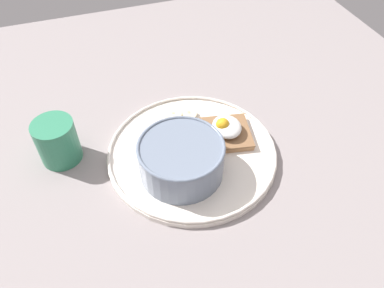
{
  "coord_description": "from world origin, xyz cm",
  "views": [
    {
      "loc": [
        43.17,
        -14.8,
        53.4
      ],
      "look_at": [
        0.0,
        0.0,
        5.0
      ],
      "focal_mm": 35.0,
      "sensor_mm": 36.0,
      "label": 1
    }
  ],
  "objects_px": {
    "banana_slice_back": "(185,125)",
    "banana_slice_right": "(189,114)",
    "oatmeal_bowl": "(181,159)",
    "toast_slice": "(226,133)",
    "coffee_mug": "(57,141)",
    "poached_egg": "(226,126)",
    "banana_slice_front": "(172,132)",
    "banana_slice_left": "(173,115)"
  },
  "relations": [
    {
      "from": "oatmeal_bowl",
      "to": "coffee_mug",
      "type": "height_order",
      "value": "coffee_mug"
    },
    {
      "from": "toast_slice",
      "to": "poached_egg",
      "type": "relative_size",
      "value": 1.73
    },
    {
      "from": "banana_slice_right",
      "to": "coffee_mug",
      "type": "bearing_deg",
      "value": -85.77
    },
    {
      "from": "poached_egg",
      "to": "banana_slice_back",
      "type": "xyz_separation_m",
      "value": [
        -0.05,
        -0.07,
        -0.02
      ]
    },
    {
      "from": "banana_slice_right",
      "to": "banana_slice_front",
      "type": "bearing_deg",
      "value": -51.89
    },
    {
      "from": "toast_slice",
      "to": "banana_slice_right",
      "type": "relative_size",
      "value": 2.42
    },
    {
      "from": "oatmeal_bowl",
      "to": "coffee_mug",
      "type": "xyz_separation_m",
      "value": [
        -0.11,
        -0.19,
        0.0
      ]
    },
    {
      "from": "banana_slice_left",
      "to": "banana_slice_right",
      "type": "height_order",
      "value": "banana_slice_left"
    },
    {
      "from": "toast_slice",
      "to": "poached_egg",
      "type": "distance_m",
      "value": 0.02
    },
    {
      "from": "banana_slice_front",
      "to": "coffee_mug",
      "type": "distance_m",
      "value": 0.21
    },
    {
      "from": "coffee_mug",
      "to": "oatmeal_bowl",
      "type": "bearing_deg",
      "value": 60.25
    },
    {
      "from": "oatmeal_bowl",
      "to": "banana_slice_left",
      "type": "height_order",
      "value": "oatmeal_bowl"
    },
    {
      "from": "toast_slice",
      "to": "banana_slice_right",
      "type": "distance_m",
      "value": 0.09
    },
    {
      "from": "banana_slice_right",
      "to": "coffee_mug",
      "type": "height_order",
      "value": "coffee_mug"
    },
    {
      "from": "banana_slice_back",
      "to": "coffee_mug",
      "type": "bearing_deg",
      "value": -92.63
    },
    {
      "from": "poached_egg",
      "to": "banana_slice_right",
      "type": "xyz_separation_m",
      "value": [
        -0.07,
        -0.05,
        -0.02
      ]
    },
    {
      "from": "toast_slice",
      "to": "coffee_mug",
      "type": "bearing_deg",
      "value": -100.68
    },
    {
      "from": "poached_egg",
      "to": "banana_slice_left",
      "type": "relative_size",
      "value": 1.53
    },
    {
      "from": "banana_slice_front",
      "to": "banana_slice_back",
      "type": "height_order",
      "value": "banana_slice_back"
    },
    {
      "from": "banana_slice_front",
      "to": "banana_slice_right",
      "type": "xyz_separation_m",
      "value": [
        -0.04,
        0.05,
        0.0
      ]
    },
    {
      "from": "coffee_mug",
      "to": "toast_slice",
      "type": "bearing_deg",
      "value": 79.32
    },
    {
      "from": "poached_egg",
      "to": "coffee_mug",
      "type": "distance_m",
      "value": 0.3
    },
    {
      "from": "oatmeal_bowl",
      "to": "toast_slice",
      "type": "relative_size",
      "value": 1.4
    },
    {
      "from": "banana_slice_right",
      "to": "coffee_mug",
      "type": "relative_size",
      "value": 0.53
    },
    {
      "from": "banana_slice_front",
      "to": "banana_slice_right",
      "type": "distance_m",
      "value": 0.06
    },
    {
      "from": "toast_slice",
      "to": "banana_slice_left",
      "type": "bearing_deg",
      "value": -135.04
    },
    {
      "from": "toast_slice",
      "to": "banana_slice_left",
      "type": "relative_size",
      "value": 2.65
    },
    {
      "from": "poached_egg",
      "to": "banana_slice_front",
      "type": "relative_size",
      "value": 1.72
    },
    {
      "from": "poached_egg",
      "to": "banana_slice_back",
      "type": "distance_m",
      "value": 0.08
    },
    {
      "from": "poached_egg",
      "to": "banana_slice_front",
      "type": "distance_m",
      "value": 0.1
    },
    {
      "from": "oatmeal_bowl",
      "to": "banana_slice_back",
      "type": "bearing_deg",
      "value": 158.94
    },
    {
      "from": "banana_slice_back",
      "to": "banana_slice_right",
      "type": "distance_m",
      "value": 0.03
    },
    {
      "from": "poached_egg",
      "to": "banana_slice_front",
      "type": "xyz_separation_m",
      "value": [
        -0.04,
        -0.09,
        -0.02
      ]
    },
    {
      "from": "coffee_mug",
      "to": "banana_slice_left",
      "type": "bearing_deg",
      "value": 96.08
    },
    {
      "from": "poached_egg",
      "to": "banana_slice_front",
      "type": "height_order",
      "value": "poached_egg"
    },
    {
      "from": "banana_slice_left",
      "to": "coffee_mug",
      "type": "relative_size",
      "value": 0.48
    },
    {
      "from": "poached_egg",
      "to": "toast_slice",
      "type": "bearing_deg",
      "value": 87.33
    },
    {
      "from": "banana_slice_front",
      "to": "banana_slice_left",
      "type": "bearing_deg",
      "value": 159.33
    },
    {
      "from": "banana_slice_front",
      "to": "poached_egg",
      "type": "bearing_deg",
      "value": 67.54
    },
    {
      "from": "banana_slice_back",
      "to": "banana_slice_right",
      "type": "relative_size",
      "value": 1.07
    },
    {
      "from": "poached_egg",
      "to": "banana_slice_right",
      "type": "bearing_deg",
      "value": -147.6
    },
    {
      "from": "poached_egg",
      "to": "banana_slice_back",
      "type": "height_order",
      "value": "poached_egg"
    }
  ]
}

